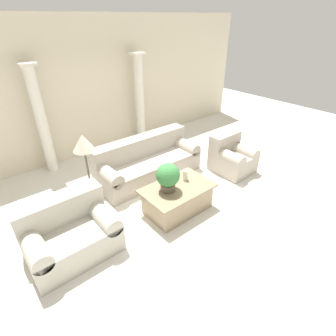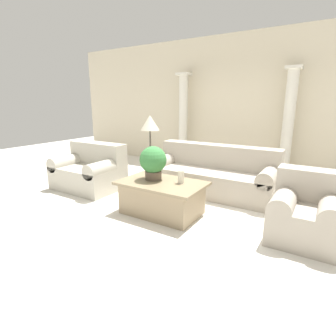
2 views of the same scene
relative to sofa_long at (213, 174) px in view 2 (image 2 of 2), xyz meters
name	(u,v)px [view 2 (image 2 of 2)]	position (x,y,z in m)	size (l,w,h in m)	color
ground_plane	(178,205)	(-0.22, -0.92, -0.35)	(16.00, 16.00, 0.00)	silver
wall_back	(238,104)	(-0.22, 1.95, 1.25)	(10.00, 0.06, 3.20)	beige
sofa_long	(213,174)	(0.00, 0.00, 0.00)	(2.30, 0.89, 0.87)	#ADA393
loveseat	(90,170)	(-2.15, -1.02, 0.01)	(1.28, 0.89, 0.87)	#B7B1A2
coffee_table	(162,197)	(-0.28, -1.31, -0.09)	(1.27, 0.80, 0.50)	#998466
potted_plant	(153,161)	(-0.47, -1.27, 0.43)	(0.41, 0.41, 0.51)	brown
pillar_candle	(181,177)	(-0.01, -1.22, 0.25)	(0.09, 0.09, 0.19)	silver
floor_lamp	(150,126)	(-1.37, -0.08, 0.83)	(0.38, 0.38, 1.40)	#4C473D
column_left	(183,120)	(-1.54, 1.64, 0.86)	(0.32, 0.32, 2.36)	silver
column_right	(288,124)	(0.98, 1.64, 0.86)	(0.32, 0.32, 2.36)	silver
armchair	(306,211)	(1.63, -1.01, 0.01)	(0.79, 0.85, 0.84)	#ADA393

